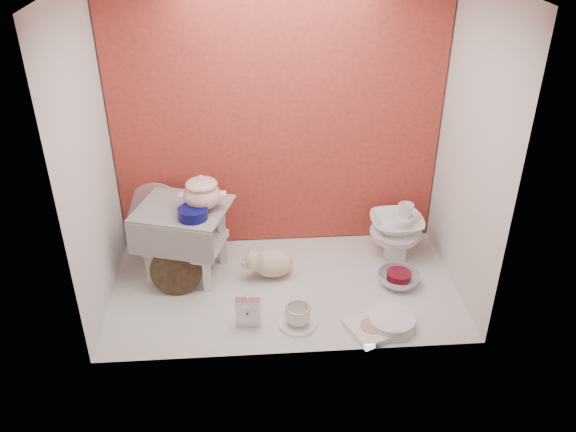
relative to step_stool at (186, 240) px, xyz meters
name	(u,v)px	position (x,y,z in m)	size (l,w,h in m)	color
ground	(285,287)	(0.51, -0.18, -0.20)	(1.80, 1.80, 0.00)	silver
niche_shell	(281,107)	(0.51, 0.00, 0.73)	(1.86, 1.03, 1.53)	#C23730
step_stool	(186,240)	(0.00, 0.00, 0.00)	(0.46, 0.39, 0.40)	silver
soup_tureen	(202,192)	(0.11, -0.02, 0.30)	(0.23, 0.23, 0.19)	white
cobalt_bowl	(193,213)	(0.06, -0.12, 0.23)	(0.15, 0.15, 0.05)	#0A0B4D
floral_platter	(159,219)	(-0.16, 0.22, 0.01)	(0.42, 0.08, 0.42)	silver
blue_white_vase	(174,236)	(-0.09, 0.16, -0.07)	(0.25, 0.25, 0.26)	silver
lacquer_tray	(176,271)	(-0.04, -0.18, -0.07)	(0.27, 0.08, 0.26)	black
mantel_clock	(248,311)	(0.32, -0.48, -0.11)	(0.12, 0.04, 0.17)	silver
plush_pig	(273,263)	(0.46, -0.08, -0.12)	(0.28, 0.19, 0.17)	#CFB292
teacup_saucer	(298,324)	(0.56, -0.49, -0.19)	(0.18, 0.18, 0.01)	white
gold_rim_teacup	(298,315)	(0.56, -0.49, -0.14)	(0.13, 0.13, 0.10)	white
lattice_dish	(372,328)	(0.91, -0.56, -0.19)	(0.21, 0.21, 0.03)	white
dinner_plate_stack	(392,322)	(1.01, -0.54, -0.17)	(0.24, 0.24, 0.06)	white
crystal_bowl	(398,279)	(1.12, -0.20, -0.17)	(0.22, 0.22, 0.07)	silver
clear_glass_vase	(399,246)	(1.17, 0.02, -0.11)	(0.09, 0.09, 0.18)	silver
porcelain_tower	(396,230)	(1.16, 0.08, -0.03)	(0.29, 0.29, 0.34)	white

